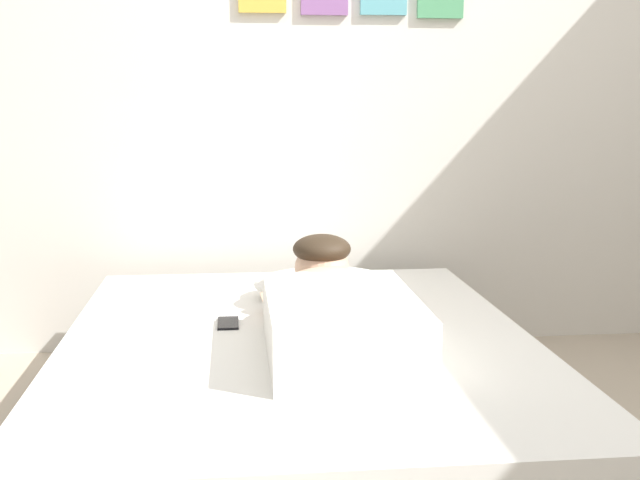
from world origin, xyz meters
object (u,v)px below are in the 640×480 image
bed (298,393)px  person_lying (335,308)px  pillow (324,283)px  cell_phone (228,323)px  coffee_cup (317,294)px

bed → person_lying: (0.11, -0.08, 0.29)m
pillow → person_lying: (-0.03, -0.55, 0.05)m
cell_phone → person_lying: bearing=-35.1°
pillow → cell_phone: 0.48m
person_lying → coffee_cup: person_lying is taller
bed → coffee_cup: coffee_cup is taller
bed → pillow: (0.13, 0.47, 0.24)m
coffee_cup → bed: bearing=-104.6°
pillow → bed: bearing=-106.0°
person_lying → coffee_cup: bearing=90.7°
cell_phone → bed: bearing=-34.2°
cell_phone → pillow: bearing=42.4°
bed → cell_phone: 0.33m
bed → pillow: pillow is taller
coffee_cup → cell_phone: 0.40m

